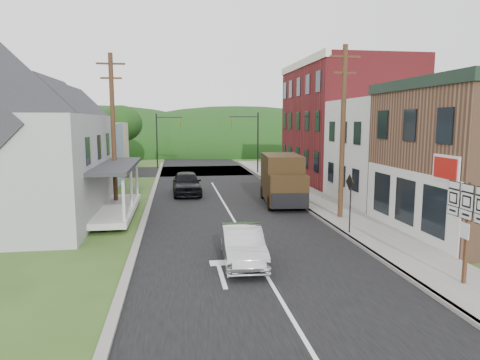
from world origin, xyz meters
name	(u,v)px	position (x,y,z in m)	size (l,w,h in m)	color
ground	(247,242)	(0.00, 0.00, 0.00)	(120.00, 120.00, 0.00)	#2D4719
road	(222,200)	(0.00, 10.00, 0.00)	(9.00, 90.00, 0.02)	black
cross_road	(205,171)	(0.00, 27.00, 0.00)	(60.00, 9.00, 0.02)	black
sidewalk_right	(318,202)	(5.90, 8.00, 0.07)	(2.80, 55.00, 0.15)	slate
curb_right	(297,203)	(4.55, 8.00, 0.07)	(0.20, 55.00, 0.15)	slate
curb_left	(148,207)	(-4.65, 8.00, 0.06)	(0.30, 55.00, 0.12)	slate
storefront_white	(404,152)	(11.30, 7.50, 3.25)	(8.00, 7.00, 6.50)	silver
storefront_red	(346,123)	(11.30, 17.00, 5.00)	(8.00, 12.00, 10.00)	maroon
house_blue	(70,140)	(-11.00, 17.00, 3.69)	(7.14, 8.16, 7.28)	#7E99AB
house_cream	(87,136)	(-11.50, 26.00, 3.69)	(7.14, 8.16, 7.28)	beige
utility_pole_right	(343,131)	(5.60, 3.50, 4.66)	(1.60, 0.26, 9.00)	#472D19
utility_pole_left	(113,130)	(-6.50, 8.00, 4.66)	(1.60, 0.26, 9.00)	#472D19
traffic_signal_right	(251,136)	(4.30, 23.50, 3.76)	(2.87, 0.20, 6.00)	black
traffic_signal_left	(163,134)	(-4.30, 30.50, 3.76)	(2.87, 0.20, 6.00)	black
tree_left_d	(121,124)	(-9.00, 32.00, 4.88)	(4.80, 4.80, 6.94)	#382616
forested_ridge	(194,152)	(0.00, 55.00, 0.00)	(90.00, 30.00, 16.00)	black
silver_sedan	(242,245)	(-0.60, -2.68, 0.67)	(1.42, 4.08, 1.34)	#B5B5BA
dark_sedan	(187,183)	(-2.24, 12.46, 0.82)	(1.95, 4.84, 1.65)	black
delivery_van	(283,180)	(3.62, 8.09, 1.56)	(2.74, 5.70, 3.08)	black
route_sign_cluster	(467,219)	(5.85, -6.01, 2.22)	(0.15, 1.82, 3.19)	#472D19
warning_sign	(350,195)	(4.77, 0.35, 1.86)	(0.13, 0.74, 2.68)	black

